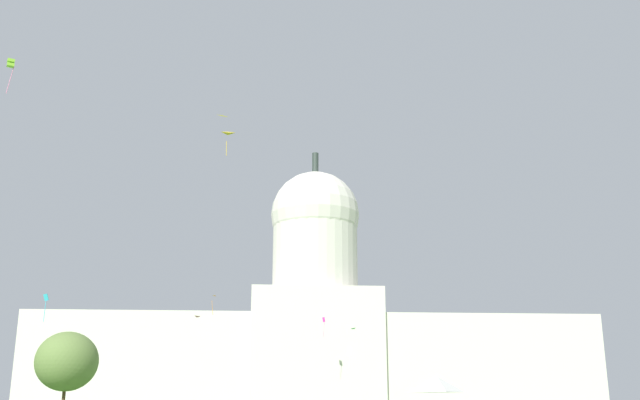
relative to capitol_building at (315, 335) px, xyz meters
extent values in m
cube|color=beige|center=(-36.68, 0.00, -7.21)|extent=(73.36, 25.23, 23.91)
cube|color=beige|center=(36.68, 0.00, -7.21)|extent=(73.36, 25.23, 23.91)
cube|color=beige|center=(0.00, 0.00, -3.96)|extent=(33.78, 27.76, 30.40)
cylinder|color=beige|center=(0.00, 0.00, 22.11)|extent=(23.27, 23.27, 21.75)
sphere|color=beige|center=(0.00, 0.00, 32.99)|extent=(24.57, 24.57, 24.57)
cylinder|color=#2D3833|center=(0.00, 0.00, 48.28)|extent=(1.80, 1.80, 6.02)
pyramid|color=white|center=(8.50, -101.78, -14.74)|extent=(5.35, 6.65, 2.04)
cylinder|color=#4C3823|center=(-44.88, -73.12, -16.35)|extent=(0.53, 0.53, 5.62)
ellipsoid|color=olive|center=(-44.88, -73.12, -10.72)|extent=(12.90, 12.83, 9.42)
pyramid|color=pink|center=(-24.97, -73.05, -3.61)|extent=(1.31, 1.78, 0.32)
pyramid|color=orange|center=(-24.42, -43.75, 3.81)|extent=(0.88, 1.34, 0.17)
cylinder|color=orange|center=(-24.22, -43.79, 1.67)|extent=(0.37, 0.27, 2.97)
pyramid|color=green|center=(6.48, -35.96, -1.84)|extent=(1.40, 1.43, 0.37)
pyramid|color=yellow|center=(-21.11, -83.30, 27.90)|extent=(1.86, 1.33, 0.34)
cube|color=white|center=(0.97, -72.11, -8.93)|extent=(0.79, 0.58, 1.45)
cylinder|color=white|center=(0.86, -72.11, -10.61)|extent=(0.32, 0.16, 1.91)
cube|color=#33BCDB|center=(-40.19, -103.20, -4.51)|extent=(0.77, 0.55, 0.86)
cylinder|color=#33BCDB|center=(-40.17, -103.20, -6.20)|extent=(0.14, 0.11, 2.56)
cube|color=#D1339E|center=(0.34, -25.26, 1.37)|extent=(0.70, 0.49, 1.24)
cylinder|color=#D1339E|center=(0.39, -25.26, -0.89)|extent=(0.32, 0.17, 3.36)
cube|color=#8CD133|center=(-43.55, -114.62, 21.11)|extent=(1.05, 1.06, 0.41)
cube|color=#8CD133|center=(-43.55, -114.62, 21.65)|extent=(1.05, 1.06, 0.41)
cylinder|color=pink|center=(-43.40, -114.62, 19.20)|extent=(0.49, 0.27, 3.45)
pyramid|color=gold|center=(-18.56, -104.96, 16.36)|extent=(1.43, 0.84, 0.27)
cylinder|color=gold|center=(-18.65, -105.29, 14.75)|extent=(0.12, 0.08, 2.04)
camera|label=1|loc=(-13.03, -193.95, -16.70)|focal=40.38mm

